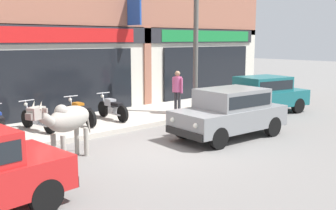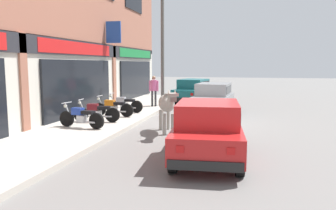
# 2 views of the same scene
# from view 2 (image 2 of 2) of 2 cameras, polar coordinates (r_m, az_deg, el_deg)

# --- Properties ---
(ground_plane) EXTENTS (90.00, 90.00, 0.00)m
(ground_plane) POSITION_cam_2_polar(r_m,az_deg,el_deg) (13.58, 5.29, -2.94)
(ground_plane) COLOR slate
(sidewalk) EXTENTS (19.00, 3.10, 0.15)m
(sidewalk) POSITION_cam_2_polar(r_m,az_deg,el_deg) (14.56, -9.49, -2.01)
(sidewalk) COLOR #B7AFA3
(sidewalk) RESTS_ON ground
(shop_building) EXTENTS (23.00, 1.40, 10.46)m
(shop_building) POSITION_cam_2_polar(r_m,az_deg,el_deg) (15.41, -16.39, 16.85)
(shop_building) COLOR #9E604C
(shop_building) RESTS_ON ground
(cow) EXTENTS (2.02, 1.12, 1.61)m
(cow) POSITION_cam_2_polar(r_m,az_deg,el_deg) (11.28, -0.19, 0.18)
(cow) COLOR #9E998E
(cow) RESTS_ON ground
(car_0) EXTENTS (3.71, 1.89, 1.46)m
(car_0) POSITION_cam_2_polar(r_m,az_deg,el_deg) (8.17, 6.94, -3.94)
(car_0) COLOR black
(car_0) RESTS_ON ground
(car_1) EXTENTS (3.80, 2.21, 1.46)m
(car_1) POSITION_cam_2_polar(r_m,az_deg,el_deg) (19.93, 4.51, 2.66)
(car_1) COLOR black
(car_1) RESTS_ON ground
(car_2) EXTENTS (3.71, 1.87, 1.46)m
(car_2) POSITION_cam_2_polar(r_m,az_deg,el_deg) (15.74, 7.89, 1.41)
(car_2) COLOR black
(car_2) RESTS_ON ground
(motorcycle_0) EXTENTS (0.58, 1.81, 0.88)m
(motorcycle_0) POSITION_cam_2_polar(r_m,az_deg,el_deg) (11.82, -14.89, -2.01)
(motorcycle_0) COLOR black
(motorcycle_0) RESTS_ON sidewalk
(motorcycle_1) EXTENTS (0.52, 1.81, 0.88)m
(motorcycle_1) POSITION_cam_2_polar(r_m,az_deg,el_deg) (12.86, -12.36, -1.21)
(motorcycle_1) COLOR black
(motorcycle_1) RESTS_ON sidewalk
(motorcycle_2) EXTENTS (0.52, 1.81, 0.88)m
(motorcycle_2) POSITION_cam_2_polar(r_m,az_deg,el_deg) (14.10, -9.58, -0.41)
(motorcycle_2) COLOR black
(motorcycle_2) RESTS_ON sidewalk
(motorcycle_3) EXTENTS (0.52, 1.81, 0.88)m
(motorcycle_3) POSITION_cam_2_polar(r_m,az_deg,el_deg) (15.23, -7.70, 0.19)
(motorcycle_3) COLOR black
(motorcycle_3) RESTS_ON sidewalk
(pedestrian) EXTENTS (0.32, 0.50, 1.60)m
(pedestrian) POSITION_cam_2_polar(r_m,az_deg,el_deg) (17.18, -2.49, 3.04)
(pedestrian) COLOR #2D2D33
(pedestrian) RESTS_ON sidewalk
(utility_pole) EXTENTS (0.18, 0.18, 6.15)m
(utility_pole) POSITION_cam_2_polar(r_m,az_deg,el_deg) (17.67, -0.96, 9.94)
(utility_pole) COLOR #595651
(utility_pole) RESTS_ON sidewalk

